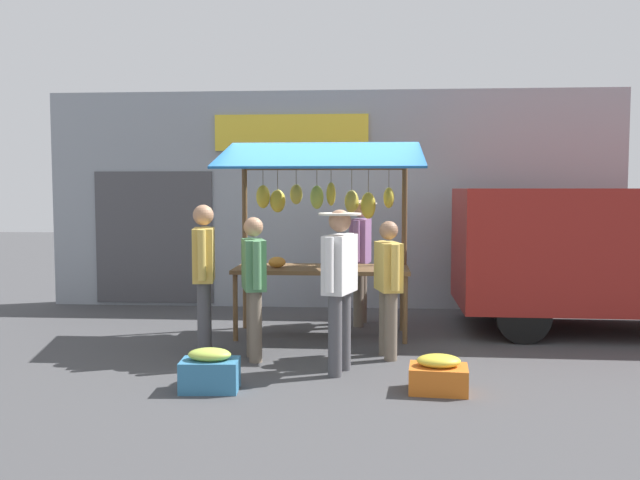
# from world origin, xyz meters

# --- Properties ---
(ground_plane) EXTENTS (40.00, 40.00, 0.00)m
(ground_plane) POSITION_xyz_m (0.00, 0.00, 0.00)
(ground_plane) COLOR #424244
(street_backdrop) EXTENTS (9.00, 0.30, 3.40)m
(street_backdrop) POSITION_xyz_m (0.06, -2.20, 1.70)
(street_backdrop) COLOR #8C939E
(street_backdrop) RESTS_ON ground
(market_stall) EXTENTS (2.50, 1.46, 2.50)m
(market_stall) POSITION_xyz_m (0.01, -0.06, 1.57)
(market_stall) COLOR brown
(market_stall) RESTS_ON ground
(vendor_with_sunhat) EXTENTS (0.45, 0.72, 1.72)m
(vendor_with_sunhat) POSITION_xyz_m (-0.48, -0.75, 1.03)
(vendor_with_sunhat) COLOR #726656
(vendor_with_sunhat) RESTS_ON ground
(shopper_with_ponytail) EXTENTS (0.32, 0.65, 1.52)m
(shopper_with_ponytail) POSITION_xyz_m (-0.82, 1.10, 0.87)
(shopper_with_ponytail) COLOR #726656
(shopper_with_ponytail) RESTS_ON ground
(shopper_in_grey_tee) EXTENTS (0.43, 0.68, 1.67)m
(shopper_in_grey_tee) POSITION_xyz_m (-0.31, 1.77, 0.99)
(shopper_in_grey_tee) COLOR #4C4C51
(shopper_in_grey_tee) RESTS_ON ground
(shopper_in_striped_shirt) EXTENTS (0.31, 0.71, 1.70)m
(shopper_in_striped_shirt) POSITION_xyz_m (1.25, 1.12, 0.99)
(shopper_in_striped_shirt) COLOR #4C4C51
(shopper_in_striped_shirt) RESTS_ON ground
(shopper_with_shopping_bag) EXTENTS (0.35, 0.65, 1.57)m
(shopper_with_shopping_bag) POSITION_xyz_m (0.66, 1.28, 0.90)
(shopper_with_shopping_bag) COLOR #726656
(shopper_with_shopping_bag) RESTS_ON ground
(parked_van) EXTENTS (4.44, 1.94, 1.88)m
(parked_van) POSITION_xyz_m (-3.83, -0.55, 1.12)
(parked_van) COLOR maroon
(parked_van) RESTS_ON ground
(produce_crate_near) EXTENTS (0.57, 0.44, 0.35)m
(produce_crate_near) POSITION_xyz_m (-1.25, 2.36, 0.16)
(produce_crate_near) COLOR #D1661E
(produce_crate_near) RESTS_ON ground
(produce_crate_side) EXTENTS (0.55, 0.38, 0.40)m
(produce_crate_side) POSITION_xyz_m (0.87, 2.48, 0.18)
(produce_crate_side) COLOR teal
(produce_crate_side) RESTS_ON ground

